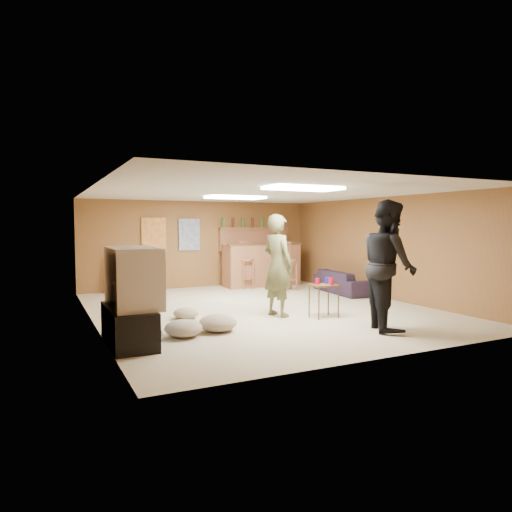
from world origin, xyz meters
name	(u,v)px	position (x,y,z in m)	size (l,w,h in m)	color
ground	(261,309)	(0.00, 0.00, 0.00)	(7.00, 7.00, 0.00)	#C1B693
ceiling	(261,193)	(0.00, 0.00, 2.20)	(6.00, 7.00, 0.02)	silver
wall_back	(200,244)	(0.00, 3.50, 1.10)	(6.00, 0.02, 2.20)	brown
wall_front	(391,267)	(0.00, -3.50, 1.10)	(6.00, 0.02, 2.20)	brown
wall_left	(92,256)	(-3.00, 0.00, 1.10)	(0.02, 7.00, 2.20)	brown
wall_right	(384,248)	(3.00, 0.00, 1.10)	(0.02, 7.00, 2.20)	brown
tv_stand	(129,326)	(-2.72, -1.50, 0.25)	(0.55, 1.30, 0.50)	black
dvd_box	(145,331)	(-2.50, -1.50, 0.15)	(0.35, 0.50, 0.08)	#B2B2B7
tv_body	(133,277)	(-2.65, -1.50, 0.90)	(0.60, 1.10, 0.80)	#B2B2B7
tv_screen	(156,276)	(-2.34, -1.50, 0.90)	(0.02, 0.95, 0.65)	navy
bar_counter	(262,265)	(1.50, 2.95, 0.55)	(2.00, 0.60, 1.10)	brown
bar_lip	(266,244)	(1.50, 2.70, 1.10)	(2.10, 0.12, 0.05)	#452C16
bar_shelf	(254,228)	(1.50, 3.40, 1.50)	(2.00, 0.18, 0.05)	brown
bar_backing	(254,240)	(1.50, 3.42, 1.20)	(2.00, 0.14, 0.60)	brown
poster_left	(154,235)	(-1.20, 3.46, 1.35)	(0.60, 0.03, 0.85)	#BF3F26
poster_right	(189,235)	(-0.30, 3.46, 1.35)	(0.55, 0.03, 0.80)	#334C99
folding_chair_stack	(122,274)	(-2.00, 3.30, 0.45)	(0.50, 0.14, 0.90)	#BB3C22
ceiling_panel_front	(303,188)	(0.00, -1.50, 2.17)	(1.20, 0.60, 0.04)	white
ceiling_panel_back	(235,198)	(0.00, 1.20, 2.17)	(1.20, 0.60, 0.04)	white
person_olive	(278,265)	(-0.01, -0.69, 0.89)	(0.65, 0.43, 1.79)	brown
person_black	(389,265)	(1.01, -2.34, 0.99)	(0.96, 0.75, 1.98)	black
sofa	(344,282)	(2.70, 1.02, 0.26)	(1.79, 0.70, 0.52)	black
tray_table	(324,301)	(0.63, -1.17, 0.29)	(0.44, 0.35, 0.57)	#452C16
cup_red_near	(317,281)	(0.53, -1.12, 0.63)	(0.08, 0.08, 0.11)	red
cup_red_far	(331,281)	(0.72, -1.26, 0.63)	(0.09, 0.09, 0.12)	red
cup_blue	(327,280)	(0.76, -1.09, 0.63)	(0.08, 0.08, 0.11)	#1A17A0
bar_stool_left	(246,262)	(0.94, 2.70, 0.65)	(0.41, 0.41, 1.31)	brown
bar_stool_right	(289,266)	(1.76, 1.97, 0.59)	(0.37, 0.37, 1.17)	brown
cushion_near_tv	(218,323)	(-1.38, -1.33, 0.13)	(0.57, 0.57, 0.26)	gray
cushion_mid	(186,313)	(-1.54, -0.22, 0.10)	(0.43, 0.43, 0.19)	gray
cushion_far	(183,328)	(-1.94, -1.43, 0.12)	(0.54, 0.54, 0.24)	gray
bottle_row	(243,223)	(1.16, 3.38, 1.65)	(1.20, 0.08, 0.26)	#3F7233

